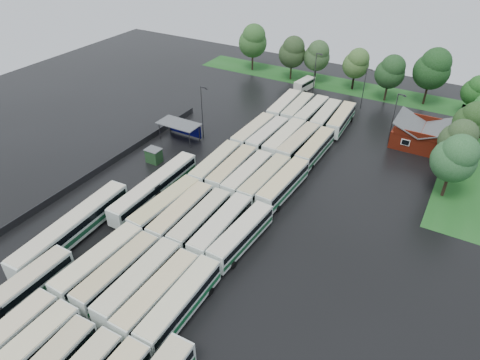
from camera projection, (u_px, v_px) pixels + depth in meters
The scene contains 55 objects.
ground at pixel (186, 231), 61.59m from camera, with size 160.00×160.00×0.00m, color black.
brick_building at pixel (421, 137), 81.28m from camera, with size 10.07×8.60×5.39m.
wash_shed at pixel (180, 125), 82.82m from camera, with size 8.20×4.20×3.58m.
utility_hut at pixel (154, 155), 76.59m from camera, with size 2.70×2.20×2.62m.
grass_strip_north at pixel (345, 86), 107.23m from camera, with size 80.00×10.00×0.01m, color #195019.
grass_strip_east at pixel (475, 159), 78.21m from camera, with size 10.00×50.00×0.01m, color #195019.
west_fence at pixel (111, 162), 76.18m from camera, with size 0.10×50.00×1.20m, color #2D2D30.
bus_r0c0 at pixel (1, 344), 43.92m from camera, with size 2.97×12.93×3.59m.
bus_r0c1 at pixel (21, 360), 42.43m from camera, with size 2.86×13.25×3.68m.
bus_r1c0 at pixel (100, 263), 53.51m from camera, with size 3.17×13.23×3.66m.
bus_r1c1 at pixel (118, 272), 52.27m from camera, with size 2.82×12.67×3.52m.
bus_r1c2 at pixel (139, 282), 50.87m from camera, with size 2.93×13.15×3.65m.
bus_r1c3 at pixel (158, 295), 49.33m from camera, with size 2.78×12.91×3.59m.
bus_r1c4 at pixel (181, 303), 48.29m from camera, with size 2.99×13.06×3.62m.
bus_r2c0 at pixel (166, 206), 63.06m from camera, with size 3.47×13.36×3.68m.
bus_r2c1 at pixel (182, 214), 61.70m from camera, with size 3.05×12.99×3.60m.
bus_r2c2 at pixel (201, 220), 60.52m from camera, with size 2.87×12.63×3.51m.
bus_r2c3 at pixel (221, 227), 59.15m from camera, with size 2.95×13.07×3.63m.
bus_r2c4 at pixel (241, 235), 57.91m from camera, with size 3.32×12.74×3.51m.
bus_r3c0 at pixel (216, 165), 72.67m from camera, with size 3.14×12.96×3.59m.
bus_r3c1 at pixel (232, 170), 71.47m from camera, with size 3.01×12.81×3.55m.
bus_r3c2 at pixel (248, 176), 70.05m from camera, with size 2.81×12.63×3.51m.
bus_r3c3 at pixel (265, 180), 68.80m from camera, with size 3.15×13.02×3.60m.
bus_r3c4 at pixel (283, 185), 67.78m from camera, with size 3.33×13.20×3.64m.
bus_r4c0 at pixel (253, 133), 82.39m from camera, with size 2.91×12.85×3.57m.
bus_r4c1 at pixel (268, 136), 81.35m from camera, with size 2.97×12.60×3.49m.
bus_r4c2 at pixel (284, 140), 79.99m from camera, with size 2.95×13.24×3.68m.
bus_r4c3 at pixel (299, 144), 78.78m from camera, with size 3.31×13.10×3.62m.
bus_r4c4 at pixel (315, 148), 77.45m from camera, with size 2.79×12.62×3.51m.
bus_r5c0 at pixel (284, 107), 92.30m from camera, with size 3.41×13.19×3.64m.
bus_r5c1 at pixel (298, 110), 91.21m from camera, with size 3.15×12.78×3.53m.
bus_r5c2 at pixel (311, 113), 89.88m from camera, with size 2.81×12.83×3.57m.
bus_r5c3 at pixel (326, 117), 88.29m from camera, with size 3.10×12.75×3.53m.
bus_r5c4 at pixel (341, 119), 87.28m from camera, with size 3.26×12.66×3.49m.
artic_bus_west_a at pixel (0, 308), 47.78m from camera, with size 2.69×18.87×3.50m.
artic_bus_west_b at pixel (155, 187), 67.24m from camera, with size 2.87×18.82×3.49m.
artic_bus_west_c at pixel (73, 228), 58.98m from camera, with size 3.84×20.06×3.70m.
minibus at pixel (304, 84), 104.32m from camera, with size 3.25×6.46×2.70m.
tree_north_0 at pixel (253, 40), 112.50m from camera, with size 7.49×7.49×12.41m.
tree_north_1 at pixel (293, 52), 107.04m from camera, with size 6.79×6.79×11.25m.
tree_north_2 at pixel (317, 55), 105.72m from camera, with size 6.48×6.48×10.73m.
tree_north_3 at pixel (357, 63), 101.70m from camera, with size 6.26×6.26×10.37m.
tree_north_4 at pixel (391, 71), 95.85m from camera, with size 6.62×6.62×10.97m.
tree_north_5 at pixel (433, 68), 93.48m from camera, with size 7.92×7.92×13.11m.
tree_east_0 at pixel (456, 158), 64.57m from camera, with size 6.74×6.74×11.17m.
tree_east_1 at pixel (459, 139), 70.90m from camera, with size 6.09×6.09×10.09m.
tree_east_2 at pixel (472, 120), 76.62m from camera, with size 6.14×6.14×10.17m.
tree_east_4 at pixel (476, 90), 89.59m from camera, with size 5.60×5.60×9.28m.
lamp_post_ne at pixel (395, 115), 79.97m from camera, with size 1.55×0.30×10.08m.
lamp_post_nw at pixel (202, 108), 81.64m from camera, with size 1.64×0.32×10.63m.
lamp_post_back_w at pixel (315, 71), 99.14m from camera, with size 1.57×0.31×10.20m.
lamp_post_back_e at pixel (365, 86), 93.20m from camera, with size 1.43×0.28×9.26m.
puddle_0 at pixel (79, 321), 48.66m from camera, with size 5.22×5.22×0.01m, color black.
puddle_2 at pixel (176, 203), 67.06m from camera, with size 8.26×8.26×0.01m, color black.
puddle_3 at pixel (181, 259), 56.91m from camera, with size 3.61×3.61×0.01m, color black.
Camera 1 is at (30.13, -36.74, 40.61)m, focal length 32.00 mm.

